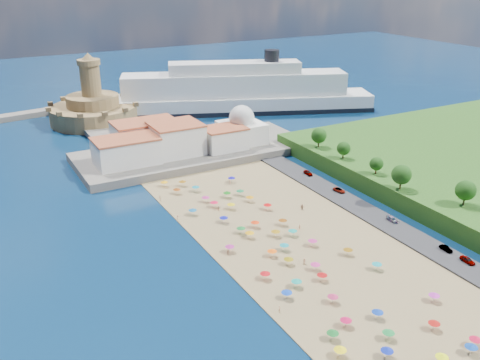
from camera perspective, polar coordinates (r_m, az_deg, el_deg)
ground at (r=145.74m, az=3.37°, el=-6.46°), size 700.00×700.00×0.00m
terrace at (r=208.77m, az=-4.90°, el=3.01°), size 90.00×36.00×3.00m
jetty at (r=233.51m, az=-13.40°, el=4.48°), size 18.00×70.00×2.40m
waterfront_buildings at (r=202.74m, az=-8.41°, el=4.16°), size 57.00×29.00×11.00m
domed_building at (r=213.21m, az=0.18°, el=5.61°), size 16.00×16.00×15.00m
fortress at (r=260.11m, az=-15.37°, el=7.35°), size 40.00×40.00×32.40m
cruise_ship at (r=270.13m, az=-0.55°, el=9.17°), size 136.54×70.78×30.32m
beach_parasols at (r=136.23m, az=5.43°, el=-7.69°), size 31.97×116.96×2.20m
beachgoers at (r=152.91m, az=0.21°, el=-4.49°), size 37.42×94.17×1.89m
parked_cars at (r=164.53m, az=14.32°, el=-3.14°), size 2.62×71.86×1.41m
hillside_trees at (r=164.86m, az=19.24°, el=-0.29°), size 15.17×106.11×7.73m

